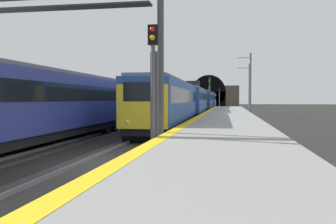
# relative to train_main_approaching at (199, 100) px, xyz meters

# --- Properties ---
(ground_plane) EXTENTS (320.00, 320.00, 0.00)m
(ground_plane) POSITION_rel_train_main_approaching_xyz_m (-42.61, 0.00, -2.25)
(ground_plane) COLOR black
(platform_right) EXTENTS (112.00, 4.91, 1.06)m
(platform_right) POSITION_rel_train_main_approaching_xyz_m (-42.61, -4.46, -1.71)
(platform_right) COLOR gray
(platform_right) RESTS_ON ground_plane
(platform_right_edge_strip) EXTENTS (112.00, 0.50, 0.01)m
(platform_right_edge_strip) POSITION_rel_train_main_approaching_xyz_m (-42.61, -2.25, -1.18)
(platform_right_edge_strip) COLOR yellow
(platform_right_edge_strip) RESTS_ON platform_right
(track_main_line) EXTENTS (160.00, 3.12, 0.21)m
(track_main_line) POSITION_rel_train_main_approaching_xyz_m (-42.61, 0.00, -2.21)
(track_main_line) COLOR #383533
(track_main_line) RESTS_ON ground_plane
(train_main_approaching) EXTENTS (75.19, 3.23, 4.81)m
(train_main_approaching) POSITION_rel_train_main_approaching_xyz_m (0.00, 0.00, 0.00)
(train_main_approaching) COLOR #264C99
(train_main_approaching) RESTS_ON ground_plane
(train_adjacent_platform) EXTENTS (60.02, 3.04, 4.89)m
(train_adjacent_platform) POSITION_rel_train_main_approaching_xyz_m (-18.21, 4.76, 0.05)
(train_adjacent_platform) COLOR navy
(train_adjacent_platform) RESTS_ON ground_plane
(railway_signal_near) EXTENTS (0.39, 0.38, 5.29)m
(railway_signal_near) POSITION_rel_train_main_approaching_xyz_m (-42.27, -1.85, 0.84)
(railway_signal_near) COLOR #4C4C54
(railway_signal_near) RESTS_ON ground_plane
(railway_signal_mid) EXTENTS (0.39, 0.38, 5.65)m
(railway_signal_mid) POSITION_rel_train_main_approaching_xyz_m (-3.48, -1.85, 1.15)
(railway_signal_mid) COLOR #4C4C54
(railway_signal_mid) RESTS_ON ground_plane
(railway_signal_far) EXTENTS (0.39, 0.38, 5.54)m
(railway_signal_far) POSITION_rel_train_main_approaching_xyz_m (46.53, -1.85, 1.09)
(railway_signal_far) COLOR #4C4C54
(railway_signal_far) RESTS_ON ground_plane
(overhead_signal_gantry) EXTENTS (0.70, 8.64, 7.35)m
(overhead_signal_gantry) POSITION_rel_train_main_approaching_xyz_m (-40.56, 2.38, 3.28)
(overhead_signal_gantry) COLOR #3F3F47
(overhead_signal_gantry) RESTS_ON ground_plane
(tunnel_portal) EXTENTS (2.42, 20.59, 11.53)m
(tunnel_portal) POSITION_rel_train_main_approaching_xyz_m (68.97, 2.38, 1.32)
(tunnel_portal) COLOR #51473D
(tunnel_portal) RESTS_ON ground_plane
(catenary_mast_near) EXTENTS (0.22, 1.75, 8.34)m
(catenary_mast_near) POSITION_rel_train_main_approaching_xyz_m (-8.70, -7.29, 2.01)
(catenary_mast_near) COLOR #595B60
(catenary_mast_near) RESTS_ON ground_plane
(catenary_mast_far) EXTENTS (0.22, 1.74, 7.26)m
(catenary_mast_far) POSITION_rel_train_main_approaching_xyz_m (-6.05, -7.29, 1.47)
(catenary_mast_far) COLOR #595B60
(catenary_mast_far) RESTS_ON ground_plane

